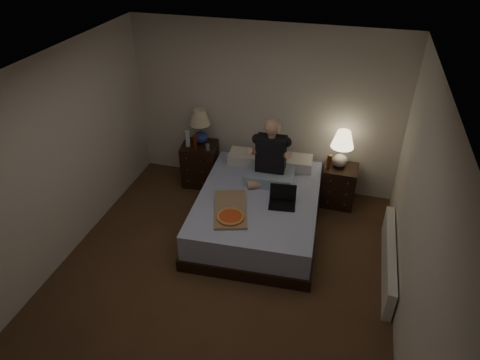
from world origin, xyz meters
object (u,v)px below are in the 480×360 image
(nightstand_left, at_px, (200,164))
(water_bottle, at_px, (188,139))
(bed, at_px, (258,211))
(beer_bottle_right, at_px, (329,162))
(radiator, at_px, (389,258))
(soda_can, at_px, (207,147))
(lamp_right, at_px, (342,149))
(beer_bottle_left, at_px, (195,142))
(laptop, at_px, (282,198))
(pizza_box, at_px, (230,217))
(lamp_left, at_px, (200,126))
(person, at_px, (271,152))
(nightstand_right, at_px, (339,185))

(nightstand_left, relative_size, water_bottle, 2.73)
(bed, distance_m, water_bottle, 1.60)
(beer_bottle_right, xyz_separation_m, radiator, (0.89, -1.18, -0.53))
(water_bottle, xyz_separation_m, soda_can, (0.33, -0.04, -0.07))
(lamp_right, relative_size, beer_bottle_left, 2.43)
(soda_can, relative_size, beer_bottle_left, 0.43)
(beer_bottle_left, bearing_deg, beer_bottle_right, 1.39)
(laptop, bearing_deg, bed, 149.96)
(beer_bottle_right, height_order, pizza_box, beer_bottle_right)
(bed, height_order, beer_bottle_right, beer_bottle_right)
(nightstand_left, distance_m, water_bottle, 0.50)
(bed, distance_m, beer_bottle_left, 1.46)
(bed, relative_size, lamp_left, 3.75)
(bed, relative_size, person, 2.26)
(nightstand_right, bearing_deg, beer_bottle_left, -174.77)
(person, xyz_separation_m, pizza_box, (-0.28, -0.98, -0.43))
(lamp_left, distance_m, pizza_box, 1.82)
(water_bottle, bearing_deg, pizza_box, -51.63)
(lamp_right, distance_m, water_bottle, 2.28)
(water_bottle, height_order, radiator, water_bottle)
(soda_can, xyz_separation_m, person, (1.03, -0.35, 0.26))
(lamp_left, height_order, person, person)
(beer_bottle_left, height_order, pizza_box, beer_bottle_left)
(bed, height_order, laptop, laptop)
(bed, height_order, person, person)
(radiator, bearing_deg, bed, 166.57)
(water_bottle, bearing_deg, beer_bottle_left, -16.68)
(nightstand_right, relative_size, radiator, 0.39)
(nightstand_left, bearing_deg, beer_bottle_left, -101.59)
(lamp_left, xyz_separation_m, person, (1.20, -0.54, 0.03))
(laptop, bearing_deg, pizza_box, -147.35)
(lamp_left, height_order, water_bottle, lamp_left)
(bed, relative_size, nightstand_left, 3.07)
(bed, xyz_separation_m, nightstand_left, (-1.15, 0.84, 0.08))
(water_bottle, xyz_separation_m, beer_bottle_right, (2.13, 0.01, -0.07))
(lamp_right, bearing_deg, laptop, -121.46)
(beer_bottle_left, bearing_deg, laptop, -30.00)
(laptop, bearing_deg, beer_bottle_left, 143.01)
(soda_can, relative_size, person, 0.11)
(nightstand_left, distance_m, person, 1.45)
(soda_can, xyz_separation_m, laptop, (1.31, -0.86, -0.09))
(lamp_left, relative_size, pizza_box, 0.74)
(beer_bottle_left, bearing_deg, water_bottle, 163.32)
(bed, bearing_deg, soda_can, 139.99)
(person, relative_size, radiator, 0.58)
(beer_bottle_left, distance_m, beer_bottle_right, 1.99)
(nightstand_right, xyz_separation_m, radiator, (0.71, -1.27, -0.11))
(person, bearing_deg, soda_can, 159.49)
(nightstand_left, distance_m, beer_bottle_left, 0.47)
(person, distance_m, radiator, 2.00)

